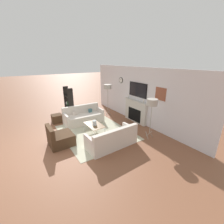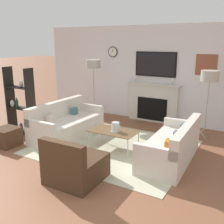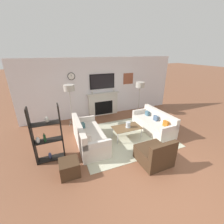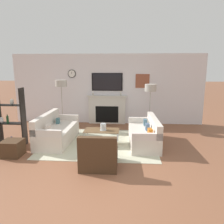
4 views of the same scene
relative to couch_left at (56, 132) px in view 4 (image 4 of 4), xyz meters
The scene contains 12 objects.
ground_plane 2.74m from the couch_left, 61.16° to the right, with size 60.00×60.00×0.00m, color brown.
fireplace_wall 2.87m from the couch_left, 60.93° to the left, with size 7.42×0.28×2.70m.
area_rug 1.35m from the couch_left, ahead, with size 3.23×2.69×0.01m.
couch_left is the anchor object (origin of this frame).
couch_right 2.63m from the couch_left, ahead, with size 0.84×1.86×0.78m.
armchair 2.15m from the couch_left, 46.31° to the right, with size 0.84×0.86×0.80m.
coffee_table 1.39m from the couch_left, ahead, with size 1.00×0.58×0.42m.
hurricane_candle 1.44m from the couch_left, ahead, with size 0.19×0.19×0.20m.
floor_lamp_left 2.10m from the couch_left, 99.94° to the left, with size 0.41×0.41×1.75m.
floor_lamp_right 3.53m from the couch_left, 29.05° to the left, with size 0.41×0.41×1.62m.
shelf_unit 1.33m from the couch_left, 165.69° to the right, with size 0.78×0.28×1.65m.
ottoman 1.35m from the couch_left, 124.98° to the right, with size 0.48×0.48×0.41m.
Camera 4 is at (0.80, -3.73, 2.22)m, focal length 35.00 mm.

